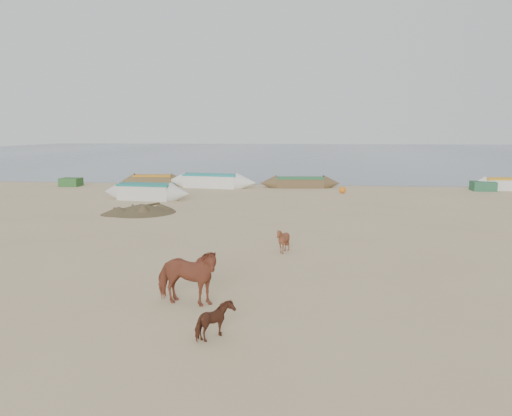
{
  "coord_description": "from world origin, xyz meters",
  "views": [
    {
      "loc": [
        2.17,
        -15.58,
        4.05
      ],
      "look_at": [
        0.0,
        4.0,
        1.0
      ],
      "focal_mm": 35.0,
      "sensor_mm": 36.0,
      "label": 1
    }
  ],
  "objects_px": {
    "cow_adult": "(187,277)",
    "calf_front": "(283,240)",
    "near_canoe": "(146,192)",
    "calf_right": "(216,321)"
  },
  "relations": [
    {
      "from": "near_canoe",
      "to": "calf_front",
      "type": "bearing_deg",
      "value": -47.87
    },
    {
      "from": "calf_front",
      "to": "calf_right",
      "type": "relative_size",
      "value": 1.19
    },
    {
      "from": "calf_front",
      "to": "calf_right",
      "type": "bearing_deg",
      "value": -37.56
    },
    {
      "from": "calf_front",
      "to": "cow_adult",
      "type": "bearing_deg",
      "value": -50.44
    },
    {
      "from": "cow_adult",
      "to": "near_canoe",
      "type": "xyz_separation_m",
      "value": [
        -6.9,
        17.52,
        -0.21
      ]
    },
    {
      "from": "calf_right",
      "to": "calf_front",
      "type": "bearing_deg",
      "value": 4.25
    },
    {
      "from": "cow_adult",
      "to": "calf_front",
      "type": "bearing_deg",
      "value": -10.61
    },
    {
      "from": "near_canoe",
      "to": "cow_adult",
      "type": "bearing_deg",
      "value": -62.3
    },
    {
      "from": "cow_adult",
      "to": "calf_front",
      "type": "xyz_separation_m",
      "value": [
        1.95,
        5.31,
        -0.26
      ]
    },
    {
      "from": "cow_adult",
      "to": "calf_front",
      "type": "relative_size",
      "value": 1.9
    }
  ]
}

